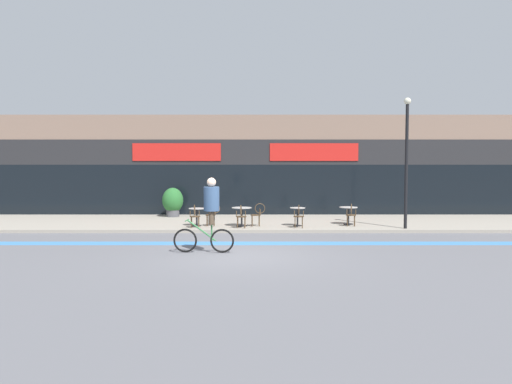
{
  "coord_description": "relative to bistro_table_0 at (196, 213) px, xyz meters",
  "views": [
    {
      "loc": [
        0.51,
        -13.91,
        2.64
      ],
      "look_at": [
        0.54,
        6.38,
        1.42
      ],
      "focal_mm": 35.0,
      "sensor_mm": 36.0,
      "label": 1
    }
  ],
  "objects": [
    {
      "name": "sidewalk_slab",
      "position": [
        1.84,
        1.55,
        -0.56
      ],
      "size": [
        40.0,
        5.5,
        0.12
      ],
      "primitive_type": "cube",
      "color": "gray",
      "rests_on": "ground"
    },
    {
      "name": "bike_lane_stripe",
      "position": [
        1.84,
        -3.53,
        -0.61
      ],
      "size": [
        36.0,
        0.7,
        0.01
      ],
      "primitive_type": "cube",
      "color": "#3D7AB7",
      "rests_on": "ground"
    },
    {
      "name": "cafe_chair_1_near",
      "position": [
        1.78,
        -0.68,
        0.02
      ],
      "size": [
        0.42,
        0.58,
        0.9
      ],
      "rotation": [
        0.0,
        0.0,
        1.52
      ],
      "color": "#4C3823",
      "rests_on": "sidewalk_slab"
    },
    {
      "name": "lamp_post",
      "position": [
        8.03,
        -0.77,
        2.37
      ],
      "size": [
        0.26,
        0.26,
        4.93
      ],
      "color": "black",
      "rests_on": "sidewalk_slab"
    },
    {
      "name": "bistro_table_3",
      "position": [
        6.09,
        0.49,
        0.01
      ],
      "size": [
        0.73,
        0.73,
        0.7
      ],
      "color": "black",
      "rests_on": "sidewalk_slab"
    },
    {
      "name": "bistro_table_2",
      "position": [
        3.99,
        -0.0,
        0.01
      ],
      "size": [
        0.61,
        0.61,
        0.73
      ],
      "color": "black",
      "rests_on": "sidewalk_slab"
    },
    {
      "name": "cafe_chair_0_side",
      "position": [
        0.63,
        0.0,
        0.02
      ],
      "size": [
        0.58,
        0.41,
        0.9
      ],
      "rotation": [
        0.0,
        0.0,
        3.16
      ],
      "color": "#4C3823",
      "rests_on": "sidewalk_slab"
    },
    {
      "name": "cafe_chair_2_near",
      "position": [
        3.98,
        -0.63,
        0.02
      ],
      "size": [
        0.42,
        0.59,
        0.9
      ],
      "rotation": [
        0.0,
        0.0,
        1.51
      ],
      "color": "#4C3823",
      "rests_on": "sidewalk_slab"
    },
    {
      "name": "cafe_chair_1_side",
      "position": [
        2.41,
        -0.05,
        0.02
      ],
      "size": [
        0.59,
        0.43,
        0.9
      ],
      "rotation": [
        0.0,
        0.0,
        3.21
      ],
      "color": "#4C3823",
      "rests_on": "sidewalk_slab"
    },
    {
      "name": "bistro_table_1",
      "position": [
        1.78,
        -0.06,
        0.04
      ],
      "size": [
        0.79,
        0.79,
        0.74
      ],
      "color": "black",
      "rests_on": "sidewalk_slab"
    },
    {
      "name": "cafe_chair_0_near",
      "position": [
        0.0,
        -0.63,
        0.02
      ],
      "size": [
        0.41,
        0.58,
        0.9
      ],
      "rotation": [
        0.0,
        0.0,
        1.61
      ],
      "color": "#4C3823",
      "rests_on": "sidewalk_slab"
    },
    {
      "name": "storefront_facade",
      "position": [
        1.84,
        6.26,
        1.83
      ],
      "size": [
        40.0,
        4.06,
        4.9
      ],
      "color": "#7F6656",
      "rests_on": "ground"
    },
    {
      "name": "bistro_table_0",
      "position": [
        0.0,
        0.0,
        0.0
      ],
      "size": [
        0.64,
        0.64,
        0.7
      ],
      "color": "black",
      "rests_on": "sidewalk_slab"
    },
    {
      "name": "cafe_chair_3_near",
      "position": [
        6.08,
        -0.13,
        0.02
      ],
      "size": [
        0.45,
        0.6,
        0.9
      ],
      "rotation": [
        0.0,
        0.0,
        1.44
      ],
      "color": "#4C3823",
      "rests_on": "sidewalk_slab"
    },
    {
      "name": "ground_plane",
      "position": [
        1.84,
        -5.7,
        -0.62
      ],
      "size": [
        120.0,
        120.0,
        0.0
      ],
      "primitive_type": "plane",
      "color": "#5B5B60"
    },
    {
      "name": "cyclist_0",
      "position": [
        1.0,
        -5.2,
        0.66
      ],
      "size": [
        1.79,
        0.52,
        2.19
      ],
      "rotation": [
        0.0,
        0.0,
        3.09
      ],
      "color": "black",
      "rests_on": "ground"
    },
    {
      "name": "planter_pot",
      "position": [
        -1.51,
        3.36,
        0.2
      ],
      "size": [
        0.96,
        0.96,
        1.34
      ],
      "color": "#4C4C51",
      "rests_on": "sidewalk_slab"
    }
  ]
}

